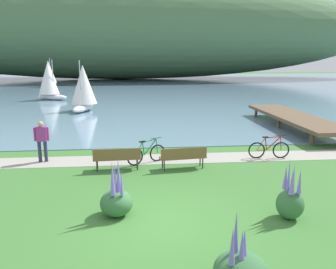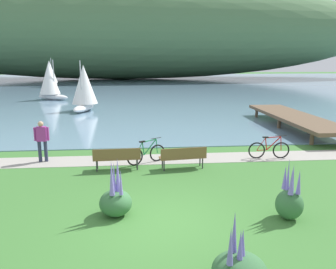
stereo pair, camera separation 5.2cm
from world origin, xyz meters
name	(u,v)px [view 1 (the left image)]	position (x,y,z in m)	size (l,w,h in m)	color
ground_plane	(162,223)	(0.00, 0.00, 0.00)	(200.00, 200.00, 0.00)	#3D7533
bay_water	(140,85)	(0.00, 47.55, 0.02)	(180.00, 80.00, 0.04)	#6B8EA8
distant_hillside	(121,30)	(-3.56, 64.87, 10.07)	(109.34, 28.00, 20.06)	#4C7047
shoreline_path	(152,159)	(0.00, 5.73, 0.01)	(60.00, 1.50, 0.01)	#A39E93
park_bench_near_camera	(117,157)	(-1.38, 4.44, 0.52)	(1.82, 0.57, 0.88)	brown
park_bench_further_along	(183,156)	(1.15, 4.34, 0.52)	(1.84, 0.69, 0.88)	brown
bicycle_leaning_near_bench	(146,154)	(-0.24, 5.19, 0.40)	(1.58, 0.90, 1.01)	black
bicycle_beside_path	(269,149)	(5.00, 5.43, 0.40)	(1.77, 0.18, 1.01)	black
person_at_shoreline	(42,139)	(-4.50, 5.81, 0.98)	(0.61, 0.23, 1.71)	#282D47
echium_bush_beside_closest	(290,201)	(3.42, -0.05, 0.48)	(0.73, 0.73, 1.66)	#386B3D
echium_bush_mid_cluster	(116,201)	(-1.19, 0.55, 0.43)	(0.89, 0.89, 1.64)	#386B3D
sailboat_nearest_to_shore	(49,81)	(-9.55, 27.90, 1.95)	(3.55, 2.70, 4.06)	white
sailboat_mid_bay	(83,88)	(-4.84, 19.72, 1.94)	(2.46, 3.56, 4.03)	white
sailboat_toward_hillside	(49,73)	(-13.66, 44.81, 2.06)	(2.55, 3.78, 4.29)	white
pier_dock	(294,117)	(9.00, 11.55, 0.69)	(2.40, 10.00, 0.80)	brown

